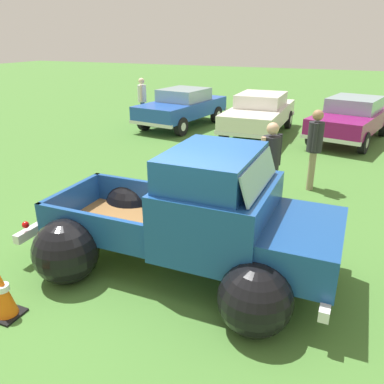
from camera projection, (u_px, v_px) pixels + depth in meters
ground_plane at (178, 265)px, 6.14m from camera, size 80.00×80.00×0.00m
vintage_pickup_truck at (201, 226)px, 5.72m from camera, size 4.63×2.80×1.96m
show_car_0 at (182, 106)px, 15.20m from camera, size 2.41×4.37×1.43m
show_car_1 at (259, 112)px, 13.99m from camera, size 1.89×4.44×1.43m
show_car_2 at (352, 117)px, 13.14m from camera, size 2.70×4.60×1.43m
spectator_0 at (270, 161)px, 7.70m from camera, size 0.47×0.49×1.81m
spectator_1 at (315, 144)px, 8.83m from camera, size 0.36×0.53×1.84m
spectator_2 at (142, 98)px, 15.56m from camera, size 0.45×0.52×1.79m
lane_cone_0 at (4, 295)px, 4.93m from camera, size 0.36×0.36×0.63m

